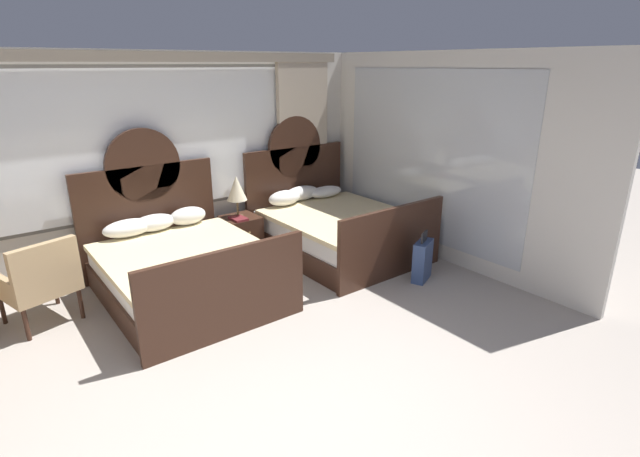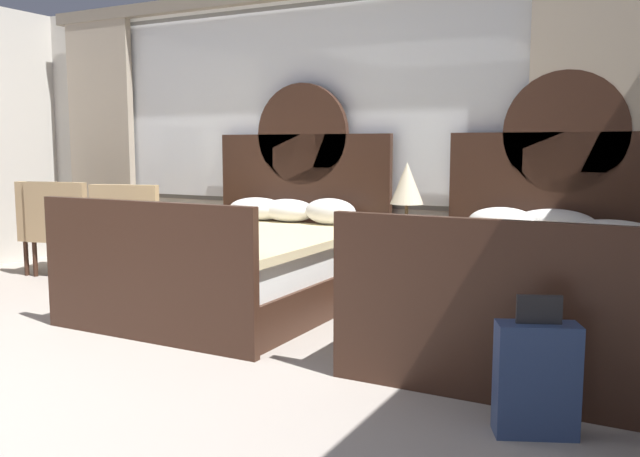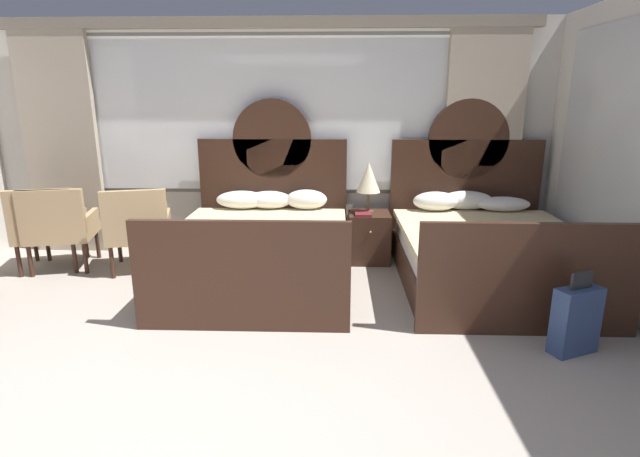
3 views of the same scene
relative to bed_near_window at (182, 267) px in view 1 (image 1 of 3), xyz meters
The scene contains 10 objects.
ground_plane 2.62m from the bed_near_window, 90.96° to the right, with size 24.00×24.00×0.00m, color #9E9389.
wall_back_window 1.52m from the bed_near_window, 92.29° to the left, with size 6.53×0.22×2.70m.
wall_right_mirror 3.55m from the bed_near_window, 17.51° to the right, with size 0.08×4.28×2.70m.
bed_near_window is the anchor object (origin of this frame).
bed_near_mirror 2.25m from the bed_near_window, ahead, with size 1.73×2.14×1.82m.
nightstand_between_beds 1.32m from the bed_near_window, 31.22° to the left, with size 0.46×0.49×0.56m.
table_lamp_on_nightstand 1.44m from the bed_near_window, 32.47° to the left, with size 0.27×0.27×0.57m.
book_on_nightstand 1.22m from the bed_near_window, 29.34° to the left, with size 0.18×0.26×0.03m.
armchair_by_window_left 1.40m from the bed_near_window, 168.93° to the left, with size 0.79×0.79×0.92m.
suitcase_on_floor 2.86m from the bed_near_window, 28.91° to the right, with size 0.38×0.28×0.63m.
Camera 1 is at (-1.77, -2.31, 2.55)m, focal length 26.91 mm.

